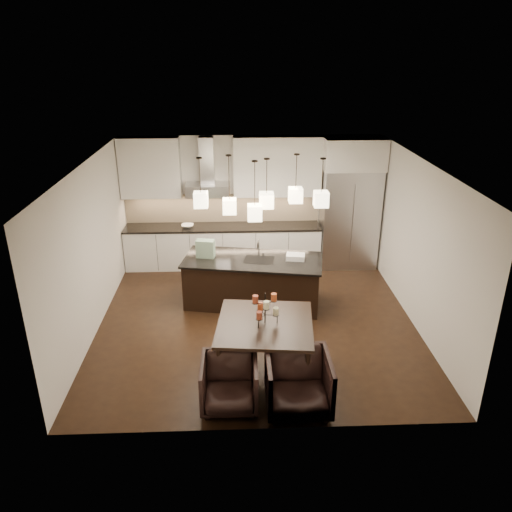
{
  "coord_description": "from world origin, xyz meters",
  "views": [
    {
      "loc": [
        -0.33,
        -7.75,
        4.52
      ],
      "look_at": [
        0.0,
        0.2,
        1.15
      ],
      "focal_mm": 35.0,
      "sensor_mm": 36.0,
      "label": 1
    }
  ],
  "objects_px": {
    "armchair_left": "(229,383)",
    "armchair_right": "(298,383)",
    "island_body": "(253,282)",
    "dining_table": "(265,347)",
    "refrigerator": "(349,218)"
  },
  "relations": [
    {
      "from": "refrigerator",
      "to": "island_body",
      "type": "relative_size",
      "value": 0.88
    },
    {
      "from": "island_body",
      "to": "armchair_right",
      "type": "xyz_separation_m",
      "value": [
        0.49,
        -3.0,
        -0.03
      ]
    },
    {
      "from": "dining_table",
      "to": "armchair_right",
      "type": "relative_size",
      "value": 1.56
    },
    {
      "from": "armchair_left",
      "to": "armchair_right",
      "type": "relative_size",
      "value": 0.89
    },
    {
      "from": "armchair_left",
      "to": "armchair_right",
      "type": "distance_m",
      "value": 0.92
    },
    {
      "from": "dining_table",
      "to": "refrigerator",
      "type": "bearing_deg",
      "value": 68.17
    },
    {
      "from": "island_body",
      "to": "dining_table",
      "type": "height_order",
      "value": "island_body"
    },
    {
      "from": "armchair_left",
      "to": "armchair_right",
      "type": "bearing_deg",
      "value": -5.34
    },
    {
      "from": "armchair_right",
      "to": "dining_table",
      "type": "bearing_deg",
      "value": 114.51
    },
    {
      "from": "armchair_left",
      "to": "island_body",
      "type": "bearing_deg",
      "value": 82.36
    },
    {
      "from": "armchair_left",
      "to": "armchair_right",
      "type": "height_order",
      "value": "armchair_right"
    },
    {
      "from": "island_body",
      "to": "armchair_right",
      "type": "height_order",
      "value": "island_body"
    },
    {
      "from": "island_body",
      "to": "armchair_right",
      "type": "relative_size",
      "value": 2.8
    },
    {
      "from": "refrigerator",
      "to": "armchair_left",
      "type": "bearing_deg",
      "value": -118.83
    },
    {
      "from": "refrigerator",
      "to": "island_body",
      "type": "xyz_separation_m",
      "value": [
        -2.14,
        -1.74,
        -0.64
      ]
    }
  ]
}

